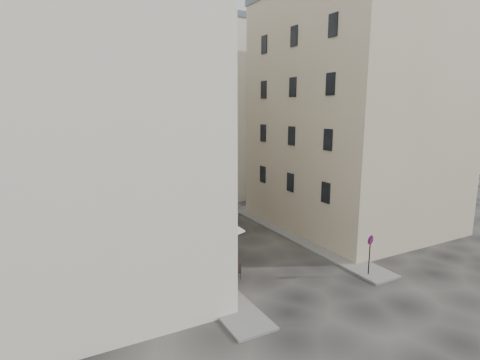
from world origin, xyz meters
TOP-DOWN VIEW (x-y plane):
  - ground at (0.00, 0.00)m, footprint 90.00×90.00m
  - sidewalk_left at (-4.50, 4.00)m, footprint 2.00×22.00m
  - sidewalk_right at (4.50, 3.00)m, footprint 2.00×18.00m
  - building_left at (-10.50, 3.00)m, footprint 12.20×16.20m
  - building_right at (10.50, 3.50)m, footprint 12.20×14.20m
  - building_back at (-1.00, 19.00)m, footprint 18.20×10.20m
  - cafe_storefront at (-4.32, 1.00)m, footprint 1.74×7.30m
  - stone_steps at (0.00, 12.57)m, footprint 9.00×3.15m
  - bollard_near at (-3.25, -1.00)m, footprint 0.12×0.12m
  - bollard_mid at (-3.25, 2.50)m, footprint 0.12×0.12m
  - bollard_far at (-3.25, 6.00)m, footprint 0.12×0.12m
  - no_parking_sign at (4.01, -4.94)m, footprint 0.56×0.16m
  - bistro_table_a at (-3.30, -1.68)m, footprint 1.29×0.61m
  - bistro_table_b at (-2.98, -0.84)m, footprint 1.20×0.56m
  - bistro_table_c at (-3.46, 1.89)m, footprint 1.43×0.67m
  - bistro_table_d at (-3.33, 2.89)m, footprint 1.21×0.57m
  - bistro_table_e at (-2.76, 3.76)m, footprint 1.42×0.67m
  - pedestrian at (-2.59, 1.54)m, footprint 0.76×0.55m

SIDE VIEW (x-z plane):
  - ground at x=0.00m, z-range 0.00..0.00m
  - sidewalk_left at x=-4.50m, z-range 0.00..0.12m
  - sidewalk_right at x=4.50m, z-range 0.00..0.12m
  - stone_steps at x=0.00m, z-range 0.00..0.80m
  - bistro_table_b at x=-2.98m, z-range 0.01..0.85m
  - bistro_table_d at x=-3.33m, z-range 0.01..0.86m
  - bistro_table_a at x=-3.30m, z-range 0.01..0.92m
  - bistro_table_e at x=-2.76m, z-range 0.01..1.01m
  - bistro_table_c at x=-3.46m, z-range 0.01..1.01m
  - bollard_near at x=-3.25m, z-range 0.04..1.02m
  - bollard_mid at x=-3.25m, z-range 0.04..1.02m
  - bollard_far at x=-3.25m, z-range 0.04..1.02m
  - pedestrian at x=-2.59m, z-range 0.00..1.93m
  - no_parking_sign at x=4.01m, z-range 0.52..2.99m
  - cafe_storefront at x=-4.32m, z-range 0.13..3.63m
  - building_right at x=10.50m, z-range 0.01..18.61m
  - building_back at x=-1.00m, z-range 0.01..18.61m
  - building_left at x=-10.50m, z-range 0.01..20.61m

